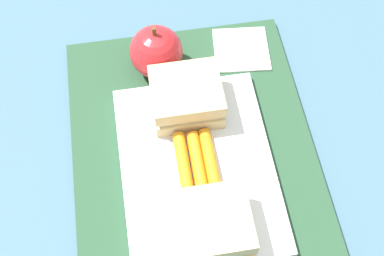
{
  "coord_description": "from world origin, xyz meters",
  "views": [
    {
      "loc": [
        -0.26,
        0.05,
        0.54
      ],
      "look_at": [
        0.01,
        0.0,
        0.04
      ],
      "focal_mm": 47.73,
      "sensor_mm": 36.0,
      "label": 1
    }
  ],
  "objects": [
    {
      "name": "ground_plane",
      "position": [
        0.0,
        0.0,
        0.0
      ],
      "size": [
        2.4,
        2.4,
        0.0
      ],
      "primitive_type": "plane",
      "color": "#42667A"
    },
    {
      "name": "lunchbag_mat",
      "position": [
        0.0,
        0.0,
        0.01
      ],
      "size": [
        0.36,
        0.28,
        0.01
      ],
      "primitive_type": "cube",
      "color": "#284C33",
      "rests_on": "ground_plane"
    },
    {
      "name": "food_tray",
      "position": [
        -0.03,
        0.0,
        0.02
      ],
      "size": [
        0.23,
        0.17,
        0.01
      ],
      "primitive_type": "cube",
      "color": "white",
      "rests_on": "lunchbag_mat"
    },
    {
      "name": "sandwich_half_left",
      "position": [
        -0.1,
        0.0,
        0.04
      ],
      "size": [
        0.07,
        0.08,
        0.04
      ],
      "color": "#DBC189",
      "rests_on": "food_tray"
    },
    {
      "name": "sandwich_half_right",
      "position": [
        0.05,
        0.0,
        0.04
      ],
      "size": [
        0.07,
        0.08,
        0.04
      ],
      "color": "#DBC189",
      "rests_on": "food_tray"
    },
    {
      "name": "carrot_sticks_bundle",
      "position": [
        -0.02,
        0.0,
        0.03
      ],
      "size": [
        0.08,
        0.04,
        0.02
      ],
      "color": "orange",
      "rests_on": "food_tray"
    },
    {
      "name": "apple",
      "position": [
        0.12,
        0.03,
        0.04
      ],
      "size": [
        0.07,
        0.07,
        0.08
      ],
      "color": "red",
      "rests_on": "lunchbag_mat"
    },
    {
      "name": "paper_napkin",
      "position": [
        0.14,
        -0.08,
        0.01
      ],
      "size": [
        0.08,
        0.08,
        0.0
      ],
      "primitive_type": "cube",
      "rotation": [
        0.0,
        0.0,
        -0.1
      ],
      "color": "white",
      "rests_on": "lunchbag_mat"
    }
  ]
}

